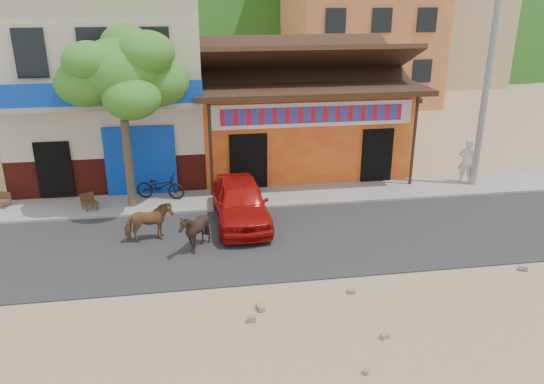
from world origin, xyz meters
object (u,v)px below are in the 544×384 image
at_px(tree, 124,121).
at_px(cafe_chair_right, 89,196).
at_px(cow_tan, 149,223).
at_px(pedestrian, 467,161).
at_px(red_car, 241,202).
at_px(utility_pole, 488,79).
at_px(cafe_chair_left, 1,195).
at_px(cow_dark, 195,231).
at_px(scooter, 160,186).

bearing_deg(tree, cafe_chair_right, -174.06).
height_order(cow_tan, cafe_chair_right, cow_tan).
bearing_deg(pedestrian, red_car, 37.32).
bearing_deg(utility_pole, cafe_chair_left, 178.82).
relative_size(utility_pole, cafe_chair_left, 8.81).
relative_size(red_car, pedestrian, 2.45).
height_order(utility_pole, cow_dark, utility_pole).
bearing_deg(red_car, scooter, 137.77).
bearing_deg(utility_pole, tree, -179.10).
height_order(tree, utility_pole, utility_pole).
relative_size(tree, cow_dark, 4.81).
xyz_separation_m(red_car, cafe_chair_left, (-8.00, 2.35, -0.17)).
distance_m(utility_pole, pedestrian, 3.18).
xyz_separation_m(utility_pole, red_car, (-9.20, -1.99, -3.38)).
bearing_deg(cafe_chair_right, cow_dark, -75.23).
xyz_separation_m(cow_dark, cafe_chair_right, (-3.50, 3.49, -0.04)).
bearing_deg(utility_pole, cow_dark, -160.27).
relative_size(cow_tan, red_car, 0.34).
bearing_deg(cafe_chair_right, cow_tan, -81.03).
height_order(tree, cow_tan, tree).
xyz_separation_m(tree, utility_pole, (12.80, 0.20, 1.00)).
relative_size(cafe_chair_left, cafe_chair_right, 0.90).
distance_m(tree, cafe_chair_left, 5.11).
relative_size(tree, scooter, 3.42).
bearing_deg(scooter, pedestrian, -74.13).
distance_m(scooter, cafe_chair_right, 2.45).
xyz_separation_m(cow_tan, scooter, (0.21, 3.29, -0.05)).
relative_size(tree, red_car, 1.45).
distance_m(cow_dark, cafe_chair_right, 4.94).
height_order(red_car, scooter, red_car).
bearing_deg(cafe_chair_left, red_car, 7.18).
bearing_deg(pedestrian, cow_dark, 44.52).
bearing_deg(utility_pole, red_car, -167.78).
height_order(scooter, pedestrian, pedestrian).
relative_size(cow_tan, cafe_chair_left, 1.55).
distance_m(tree, utility_pole, 12.84).
relative_size(cow_tan, cafe_chair_right, 1.40).
bearing_deg(cafe_chair_left, cow_dark, -9.30).
bearing_deg(cow_dark, cafe_chair_left, -136.94).
xyz_separation_m(cafe_chair_left, cafe_chair_right, (3.00, -0.70, 0.05)).
height_order(cow_dark, cafe_chair_left, cow_dark).
relative_size(utility_pole, cow_tan, 5.68).
relative_size(cow_dark, scooter, 0.71).
height_order(tree, cafe_chair_right, tree).
bearing_deg(cafe_chair_right, pedestrian, -27.59).
height_order(scooter, cafe_chair_left, scooter).
bearing_deg(cow_tan, cow_dark, -138.35).
height_order(utility_pole, cafe_chair_right, utility_pole).
bearing_deg(pedestrian, cafe_chair_right, 25.65).
xyz_separation_m(cow_tan, cow_dark, (1.35, -0.86, 0.03)).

